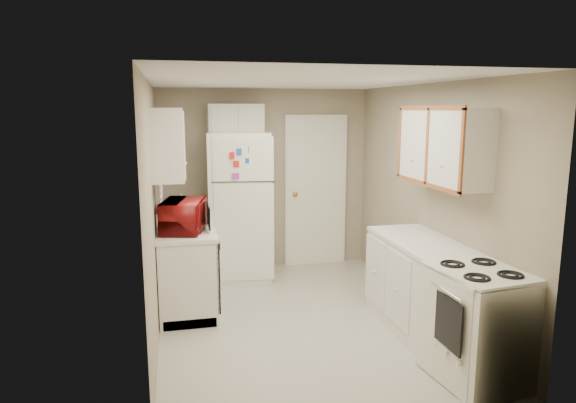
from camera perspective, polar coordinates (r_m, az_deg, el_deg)
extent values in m
plane|color=beige|center=(5.42, 1.21, -12.99)|extent=(3.80, 3.80, 0.00)
plane|color=white|center=(4.99, 1.32, 13.24)|extent=(3.80, 3.80, 0.00)
plane|color=gray|center=(4.92, -14.74, -1.10)|extent=(3.80, 3.80, 0.00)
plane|color=gray|center=(5.58, 15.36, 0.18)|extent=(3.80, 3.80, 0.00)
plane|color=gray|center=(6.90, -2.60, 2.44)|extent=(2.80, 2.80, 0.00)
plane|color=gray|center=(3.31, 9.38, -6.42)|extent=(2.80, 2.80, 0.00)
cube|color=silver|center=(5.98, -11.28, -6.37)|extent=(0.60, 1.80, 0.90)
cube|color=black|center=(5.41, -7.99, -7.62)|extent=(0.03, 0.58, 0.72)
cube|color=gray|center=(6.02, -11.46, -2.22)|extent=(0.54, 0.74, 0.16)
imported|color=maroon|center=(5.36, -11.51, -1.69)|extent=(0.64, 0.44, 0.39)
imported|color=silver|center=(6.54, -11.76, 0.02)|extent=(0.10, 0.10, 0.20)
cube|color=silver|center=(5.91, -14.25, 4.70)|extent=(0.10, 0.98, 1.08)
cube|color=silver|center=(5.06, -13.28, 6.13)|extent=(0.30, 0.45, 0.70)
cube|color=white|center=(6.59, -5.36, -0.37)|extent=(0.84, 0.83, 1.86)
cube|color=silver|center=(6.63, -5.86, 9.01)|extent=(0.70, 0.30, 0.40)
cube|color=white|center=(7.05, 3.08, 1.12)|extent=(0.86, 0.06, 2.08)
cube|color=silver|center=(4.95, 16.24, -10.15)|extent=(0.60, 2.00, 0.90)
cube|color=white|center=(4.42, 20.21, -12.95)|extent=(0.67, 0.80, 0.89)
cube|color=silver|center=(5.00, 16.86, 5.91)|extent=(0.30, 1.20, 0.70)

